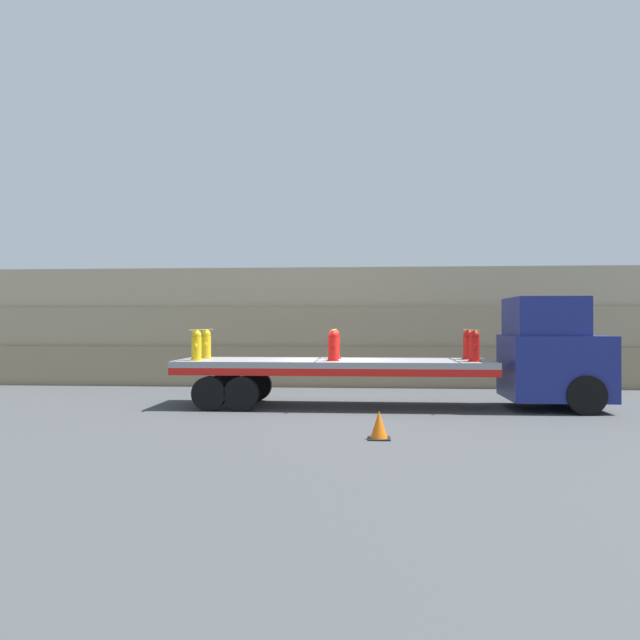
% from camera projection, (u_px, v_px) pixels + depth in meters
% --- Properties ---
extents(ground_plane, '(120.00, 120.00, 0.00)m').
position_uv_depth(ground_plane, '(334.00, 406.00, 17.89)').
color(ground_plane, '#3F4244').
extents(rock_cliff, '(60.00, 3.30, 4.50)m').
position_uv_depth(rock_cliff, '(343.00, 327.00, 24.73)').
color(rock_cliff, gray).
rests_on(rock_cliff, ground_plane).
extents(truck_cab, '(2.69, 2.59, 3.11)m').
position_uv_depth(truck_cab, '(556.00, 354.00, 17.42)').
color(truck_cab, navy).
rests_on(truck_cab, ground_plane).
extents(flatbed_trailer, '(8.96, 2.54, 1.34)m').
position_uv_depth(flatbed_trailer, '(313.00, 369.00, 17.94)').
color(flatbed_trailer, gray).
rests_on(flatbed_trailer, ground_plane).
extents(fire_hydrant_yellow_near_0, '(0.35, 0.51, 0.86)m').
position_uv_depth(fire_hydrant_yellow_near_0, '(196.00, 346.00, 17.65)').
color(fire_hydrant_yellow_near_0, gold).
rests_on(fire_hydrant_yellow_near_0, flatbed_trailer).
extents(fire_hydrant_yellow_far_0, '(0.35, 0.51, 0.86)m').
position_uv_depth(fire_hydrant_yellow_far_0, '(206.00, 344.00, 18.72)').
color(fire_hydrant_yellow_far_0, gold).
rests_on(fire_hydrant_yellow_far_0, flatbed_trailer).
extents(fire_hydrant_red_near_1, '(0.35, 0.51, 0.86)m').
position_uv_depth(fire_hydrant_red_near_1, '(333.00, 346.00, 17.36)').
color(fire_hydrant_red_near_1, red).
rests_on(fire_hydrant_red_near_1, flatbed_trailer).
extents(fire_hydrant_red_far_1, '(0.35, 0.51, 0.86)m').
position_uv_depth(fire_hydrant_red_far_1, '(335.00, 345.00, 18.43)').
color(fire_hydrant_red_far_1, red).
rests_on(fire_hydrant_red_far_1, flatbed_trailer).
extents(fire_hydrant_red_near_2, '(0.35, 0.51, 0.86)m').
position_uv_depth(fire_hydrant_red_near_2, '(474.00, 346.00, 17.07)').
color(fire_hydrant_red_near_2, red).
rests_on(fire_hydrant_red_near_2, flatbed_trailer).
extents(fire_hydrant_red_far_2, '(0.35, 0.51, 0.86)m').
position_uv_depth(fire_hydrant_red_far_2, '(468.00, 345.00, 18.13)').
color(fire_hydrant_red_far_2, red).
rests_on(fire_hydrant_red_far_2, flatbed_trailer).
extents(cargo_strap_rear, '(0.05, 2.63, 0.01)m').
position_uv_depth(cargo_strap_rear, '(201.00, 330.00, 18.19)').
color(cargo_strap_rear, yellow).
rests_on(cargo_strap_rear, fire_hydrant_yellow_near_0).
extents(cargo_strap_middle, '(0.05, 2.63, 0.01)m').
position_uv_depth(cargo_strap_middle, '(334.00, 330.00, 17.90)').
color(cargo_strap_middle, yellow).
rests_on(cargo_strap_middle, fire_hydrant_red_near_1).
extents(cargo_strap_front, '(0.05, 2.63, 0.01)m').
position_uv_depth(cargo_strap_front, '(471.00, 330.00, 17.60)').
color(cargo_strap_front, yellow).
rests_on(cargo_strap_front, fire_hydrant_red_near_2).
extents(traffic_cone, '(0.46, 0.46, 0.59)m').
position_uv_depth(traffic_cone, '(379.00, 425.00, 12.87)').
color(traffic_cone, black).
rests_on(traffic_cone, ground_plane).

